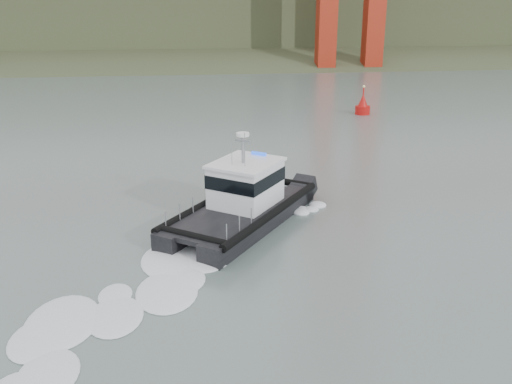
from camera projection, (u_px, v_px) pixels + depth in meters
ground at (311, 309)px, 23.70m from camera, size 400.00×400.00×0.00m
headlands at (206, 15)px, 138.89m from camera, size 500.00×105.36×27.12m
patrol_boat at (243, 200)px, 32.16m from camera, size 9.78×11.45×5.42m
nav_buoy at (363, 106)px, 60.96m from camera, size 1.58×1.58×3.28m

